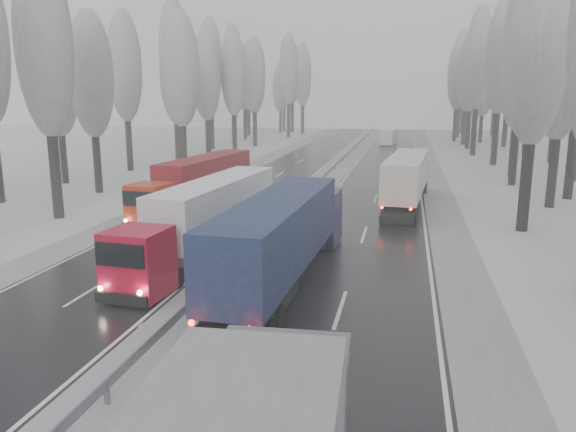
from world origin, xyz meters
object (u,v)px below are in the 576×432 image
at_px(truck_red_white, 208,213).
at_px(box_truck_distant, 388,137).
at_px(truck_blue_box, 285,233).
at_px(truck_cream_box, 408,176).
at_px(truck_red_red, 199,179).

bearing_deg(truck_red_white, box_truck_distant, 89.18).
xyz_separation_m(truck_blue_box, box_truck_distant, (1.94, 71.88, -1.04)).
xyz_separation_m(truck_cream_box, box_truck_distant, (-3.16, 52.43, -0.93)).
bearing_deg(truck_cream_box, truck_blue_box, -99.86).
height_order(truck_blue_box, truck_red_white, truck_blue_box).
xyz_separation_m(box_truck_distant, truck_red_red, (-11.47, -56.81, 0.84)).
distance_m(truck_blue_box, truck_cream_box, 20.11).
xyz_separation_m(truck_red_white, truck_red_red, (-4.67, 11.15, -0.04)).
bearing_deg(truck_red_red, truck_red_white, -61.17).
height_order(truck_cream_box, box_truck_distant, truck_cream_box).
height_order(truck_cream_box, truck_red_white, truck_cream_box).
bearing_deg(box_truck_distant, truck_red_red, -96.15).
relative_size(truck_cream_box, box_truck_distant, 2.16).
xyz_separation_m(truck_blue_box, truck_red_red, (-9.53, 15.06, -0.20)).
relative_size(truck_red_white, truck_red_red, 1.02).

